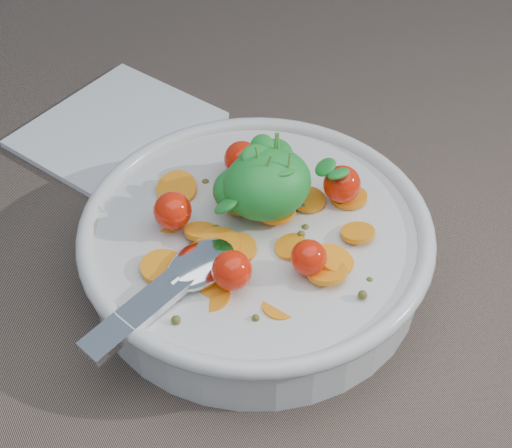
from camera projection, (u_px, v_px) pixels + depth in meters
name	position (u px, v px, depth m)	size (l,w,h in m)	color
ground	(262.00, 291.00, 0.60)	(6.00, 6.00, 0.00)	#756253
bowl	(256.00, 245.00, 0.59)	(0.29, 0.26, 0.11)	silver
napkin	(117.00, 129.00, 0.74)	(0.16, 0.14, 0.01)	white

